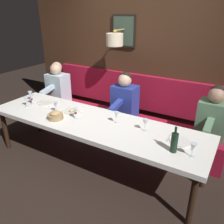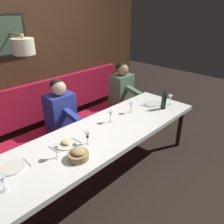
{
  "view_description": "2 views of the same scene",
  "coord_description": "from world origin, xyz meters",
  "px_view_note": "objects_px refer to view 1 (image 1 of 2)",
  "views": [
    {
      "loc": [
        -2.35,
        -1.72,
        2.16
      ],
      "look_at": [
        0.05,
        -0.3,
        0.92
      ],
      "focal_mm": 37.25,
      "sensor_mm": 36.0,
      "label": 1
    },
    {
      "loc": [
        -1.74,
        1.56,
        2.17
      ],
      "look_at": [
        0.05,
        -0.3,
        0.92
      ],
      "focal_mm": 35.31,
      "sensor_mm": 36.0,
      "label": 2
    }
  ],
  "objects_px": {
    "wine_glass_0": "(30,94)",
    "wine_glass_2": "(145,123)",
    "diner_nearest": "(213,115)",
    "wine_glass_3": "(193,147)",
    "wine_glass_1": "(26,100)",
    "wine_glass_6": "(117,115)",
    "diner_near": "(125,97)",
    "wine_bottle": "(174,142)",
    "diner_middle": "(58,84)",
    "dining_table": "(92,124)",
    "wine_glass_4": "(31,97)",
    "wine_glass_7": "(56,105)",
    "bread_bowl": "(55,116)",
    "wine_glass_5": "(75,111)"
  },
  "relations": [
    {
      "from": "wine_glass_0",
      "to": "wine_glass_3",
      "type": "distance_m",
      "value": 2.75
    },
    {
      "from": "diner_middle",
      "to": "wine_glass_6",
      "type": "distance_m",
      "value": 1.93
    },
    {
      "from": "dining_table",
      "to": "wine_glass_5",
      "type": "bearing_deg",
      "value": 106.22
    },
    {
      "from": "diner_middle",
      "to": "wine_glass_4",
      "type": "relative_size",
      "value": 4.82
    },
    {
      "from": "bread_bowl",
      "to": "wine_glass_7",
      "type": "bearing_deg",
      "value": 40.41
    },
    {
      "from": "diner_middle",
      "to": "wine_glass_1",
      "type": "bearing_deg",
      "value": -165.44
    },
    {
      "from": "diner_nearest",
      "to": "wine_glass_3",
      "type": "distance_m",
      "value": 1.05
    },
    {
      "from": "wine_glass_6",
      "to": "bread_bowl",
      "type": "bearing_deg",
      "value": 111.84
    },
    {
      "from": "wine_glass_5",
      "to": "diner_near",
      "type": "bearing_deg",
      "value": -16.21
    },
    {
      "from": "bread_bowl",
      "to": "diner_nearest",
      "type": "bearing_deg",
      "value": -60.2
    },
    {
      "from": "diner_nearest",
      "to": "wine_glass_5",
      "type": "xyz_separation_m",
      "value": [
        -0.95,
        1.66,
        0.04
      ]
    },
    {
      "from": "diner_middle",
      "to": "wine_glass_1",
      "type": "distance_m",
      "value": 1.02
    },
    {
      "from": "diner_near",
      "to": "wine_glass_6",
      "type": "distance_m",
      "value": 0.82
    },
    {
      "from": "wine_glass_1",
      "to": "wine_glass_6",
      "type": "relative_size",
      "value": 1.0
    },
    {
      "from": "dining_table",
      "to": "wine_glass_3",
      "type": "relative_size",
      "value": 19.57
    },
    {
      "from": "diner_near",
      "to": "wine_glass_5",
      "type": "height_order",
      "value": "diner_near"
    },
    {
      "from": "wine_glass_6",
      "to": "diner_near",
      "type": "bearing_deg",
      "value": 20.18
    },
    {
      "from": "diner_near",
      "to": "wine_glass_2",
      "type": "bearing_deg",
      "value": -137.96
    },
    {
      "from": "diner_middle",
      "to": "wine_glass_2",
      "type": "bearing_deg",
      "value": -109.56
    },
    {
      "from": "diner_near",
      "to": "bread_bowl",
      "type": "distance_m",
      "value": 1.21
    },
    {
      "from": "diner_near",
      "to": "wine_glass_2",
      "type": "xyz_separation_m",
      "value": [
        -0.78,
        -0.7,
        0.04
      ]
    },
    {
      "from": "dining_table",
      "to": "wine_glass_1",
      "type": "relative_size",
      "value": 19.57
    },
    {
      "from": "diner_nearest",
      "to": "wine_glass_7",
      "type": "distance_m",
      "value": 2.25
    },
    {
      "from": "wine_glass_4",
      "to": "wine_glass_5",
      "type": "relative_size",
      "value": 1.0
    },
    {
      "from": "diner_near",
      "to": "diner_middle",
      "type": "xyz_separation_m",
      "value": [
        0.0,
        1.49,
        0.0
      ]
    },
    {
      "from": "wine_glass_0",
      "to": "wine_glass_2",
      "type": "relative_size",
      "value": 1.0
    },
    {
      "from": "wine_glass_0",
      "to": "wine_glass_6",
      "type": "relative_size",
      "value": 1.0
    },
    {
      "from": "wine_glass_1",
      "to": "wine_glass_3",
      "type": "relative_size",
      "value": 1.0
    },
    {
      "from": "diner_nearest",
      "to": "diner_near",
      "type": "bearing_deg",
      "value": 90.0
    },
    {
      "from": "wine_glass_3",
      "to": "bread_bowl",
      "type": "bearing_deg",
      "value": 91.27
    },
    {
      "from": "diner_nearest",
      "to": "wine_bottle",
      "type": "distance_m",
      "value": 1.08
    },
    {
      "from": "wine_glass_1",
      "to": "wine_bottle",
      "type": "relative_size",
      "value": 0.55
    },
    {
      "from": "wine_glass_1",
      "to": "wine_glass_4",
      "type": "height_order",
      "value": "same"
    },
    {
      "from": "diner_near",
      "to": "wine_bottle",
      "type": "relative_size",
      "value": 2.64
    },
    {
      "from": "wine_glass_4",
      "to": "wine_glass_6",
      "type": "height_order",
      "value": "same"
    },
    {
      "from": "diner_near",
      "to": "wine_bottle",
      "type": "distance_m",
      "value": 1.56
    },
    {
      "from": "dining_table",
      "to": "wine_glass_4",
      "type": "bearing_deg",
      "value": 89.7
    },
    {
      "from": "wine_glass_6",
      "to": "bread_bowl",
      "type": "distance_m",
      "value": 0.87
    },
    {
      "from": "wine_glass_3",
      "to": "wine_bottle",
      "type": "distance_m",
      "value": 0.2
    },
    {
      "from": "dining_table",
      "to": "wine_glass_2",
      "type": "relative_size",
      "value": 19.57
    },
    {
      "from": "diner_near",
      "to": "wine_glass_6",
      "type": "bearing_deg",
      "value": -159.82
    },
    {
      "from": "diner_nearest",
      "to": "diner_middle",
      "type": "bearing_deg",
      "value": 90.0
    },
    {
      "from": "wine_glass_5",
      "to": "wine_glass_6",
      "type": "distance_m",
      "value": 0.59
    },
    {
      "from": "diner_middle",
      "to": "wine_glass_0",
      "type": "height_order",
      "value": "diner_middle"
    },
    {
      "from": "wine_glass_0",
      "to": "wine_glass_2",
      "type": "xyz_separation_m",
      "value": [
        -0.01,
        -2.08,
        0.0
      ]
    },
    {
      "from": "diner_nearest",
      "to": "wine_glass_6",
      "type": "height_order",
      "value": "diner_nearest"
    },
    {
      "from": "wine_glass_1",
      "to": "dining_table",
      "type": "bearing_deg",
      "value": -84.95
    },
    {
      "from": "dining_table",
      "to": "wine_glass_0",
      "type": "distance_m",
      "value": 1.35
    },
    {
      "from": "wine_glass_4",
      "to": "dining_table",
      "type": "bearing_deg",
      "value": -90.3
    },
    {
      "from": "wine_glass_0",
      "to": "bread_bowl",
      "type": "distance_m",
      "value": 0.92
    }
  ]
}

